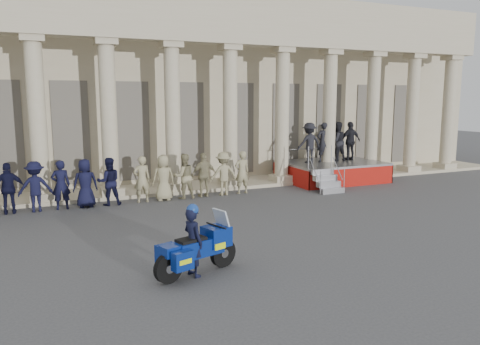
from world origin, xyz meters
name	(u,v)px	position (x,y,z in m)	size (l,w,h in m)	color
ground	(210,253)	(0.00, 0.00, 0.00)	(90.00, 90.00, 0.00)	#3E3E41
building	(114,89)	(0.00, 14.74, 4.52)	(40.00, 12.50, 9.00)	tan
officer_rank	(8,188)	(-4.99, 6.78, 0.91)	(18.27, 0.69, 1.82)	black
reviewing_stand	(330,150)	(9.05, 7.81, 1.54)	(4.68, 4.38, 2.87)	gray
motorcycle	(197,248)	(-0.77, -1.30, 0.62)	(2.17, 1.20, 1.43)	black
rider	(193,240)	(-0.89, -1.34, 0.84)	(0.54, 0.67, 1.68)	black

